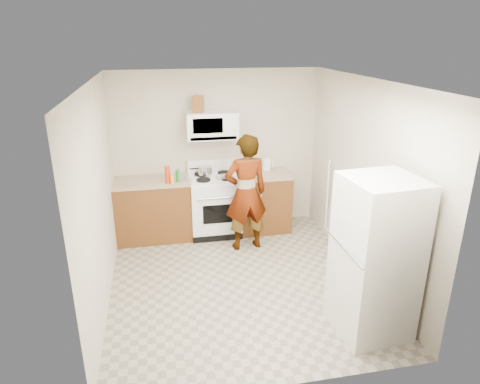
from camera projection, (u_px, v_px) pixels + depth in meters
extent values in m
plane|color=gray|center=(239.00, 280.00, 5.50)|extent=(3.60, 3.60, 0.00)
cube|color=beige|center=(217.00, 151.00, 6.71)|extent=(3.20, 0.02, 2.50)
cube|color=beige|center=(364.00, 181.00, 5.35)|extent=(0.02, 3.60, 2.50)
cube|color=brown|center=(154.00, 210.00, 6.52)|extent=(1.12, 0.62, 0.90)
cube|color=tan|center=(151.00, 181.00, 6.36)|extent=(1.14, 0.64, 0.03)
cube|color=brown|center=(263.00, 202.00, 6.83)|extent=(0.80, 0.62, 0.90)
cube|color=tan|center=(263.00, 174.00, 6.67)|extent=(0.82, 0.64, 0.03)
cube|color=white|center=(215.00, 206.00, 6.68)|extent=(0.76, 0.65, 0.90)
cube|color=white|center=(214.00, 178.00, 6.52)|extent=(0.76, 0.62, 0.03)
cube|color=white|center=(211.00, 165.00, 6.74)|extent=(0.76, 0.08, 0.20)
cube|color=white|center=(212.00, 125.00, 6.37)|extent=(0.76, 0.38, 0.40)
imported|color=tan|center=(246.00, 193.00, 6.07)|extent=(0.66, 0.48, 1.71)
cube|color=#B8B7B4|center=(375.00, 258.00, 4.32)|extent=(0.76, 0.76, 1.70)
cylinder|color=white|center=(267.00, 165.00, 6.82)|extent=(0.18, 0.18, 0.17)
cube|color=brown|center=(198.00, 104.00, 6.20)|extent=(0.18, 0.18, 0.24)
cylinder|color=silver|center=(205.00, 170.00, 6.55)|extent=(0.26, 0.26, 0.12)
cube|color=white|center=(225.00, 177.00, 6.43)|extent=(0.26, 0.18, 0.05)
cylinder|color=red|center=(167.00, 175.00, 6.19)|extent=(0.09, 0.09, 0.26)
cylinder|color=#F9A51B|center=(172.00, 179.00, 6.18)|extent=(0.05, 0.05, 0.14)
cylinder|color=#167B1F|center=(178.00, 176.00, 6.26)|extent=(0.06, 0.06, 0.18)
cylinder|color=white|center=(186.00, 179.00, 6.38)|extent=(0.28, 0.28, 0.01)
cylinder|color=white|center=(327.00, 198.00, 6.46)|extent=(0.16, 0.26, 1.28)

